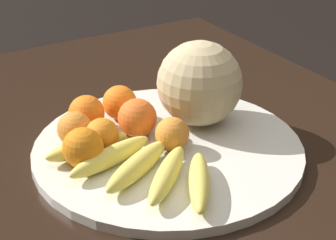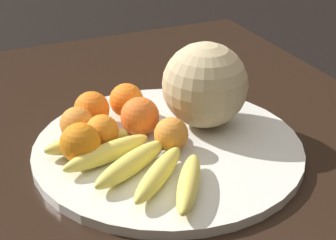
# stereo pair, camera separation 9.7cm
# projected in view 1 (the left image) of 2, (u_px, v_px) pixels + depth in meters

# --- Properties ---
(kitchen_table) EXTENTS (1.40, 1.00, 0.77)m
(kitchen_table) POSITION_uv_depth(u_px,v_px,m) (177.00, 215.00, 1.00)
(kitchen_table) COLOR black
(kitchen_table) RESTS_ON ground_plane
(fruit_bowl) EXTENTS (0.48, 0.48, 0.02)m
(fruit_bowl) POSITION_uv_depth(u_px,v_px,m) (168.00, 149.00, 1.00)
(fruit_bowl) COLOR silver
(fruit_bowl) RESTS_ON kitchen_table
(melon) EXTENTS (0.16, 0.16, 0.16)m
(melon) POSITION_uv_depth(u_px,v_px,m) (200.00, 83.00, 1.04)
(melon) COLOR #C6B284
(melon) RESTS_ON fruit_bowl
(banana_bunch) EXTENTS (0.28, 0.24, 0.04)m
(banana_bunch) POSITION_uv_depth(u_px,v_px,m) (139.00, 164.00, 0.91)
(banana_bunch) COLOR brown
(banana_bunch) RESTS_ON fruit_bowl
(orange_front_left) EXTENTS (0.06, 0.06, 0.06)m
(orange_front_left) POSITION_uv_depth(u_px,v_px,m) (102.00, 135.00, 0.97)
(orange_front_left) COLOR orange
(orange_front_left) RESTS_ON fruit_bowl
(orange_front_right) EXTENTS (0.07, 0.07, 0.07)m
(orange_front_right) POSITION_uv_depth(u_px,v_px,m) (87.00, 113.00, 1.03)
(orange_front_right) COLOR orange
(orange_front_right) RESTS_ON fruit_bowl
(orange_mid_center) EXTENTS (0.07, 0.07, 0.07)m
(orange_mid_center) POSITION_uv_depth(u_px,v_px,m) (137.00, 118.00, 1.01)
(orange_mid_center) COLOR orange
(orange_mid_center) RESTS_ON fruit_bowl
(orange_back_left) EXTENTS (0.07, 0.07, 0.07)m
(orange_back_left) POSITION_uv_depth(u_px,v_px,m) (120.00, 102.00, 1.07)
(orange_back_left) COLOR orange
(orange_back_left) RESTS_ON fruit_bowl
(orange_back_right) EXTENTS (0.06, 0.06, 0.06)m
(orange_back_right) POSITION_uv_depth(u_px,v_px,m) (172.00, 134.00, 0.97)
(orange_back_right) COLOR orange
(orange_back_right) RESTS_ON fruit_bowl
(orange_top_small) EXTENTS (0.06, 0.06, 0.06)m
(orange_top_small) POSITION_uv_depth(u_px,v_px,m) (75.00, 129.00, 0.98)
(orange_top_small) COLOR orange
(orange_top_small) RESTS_ON fruit_bowl
(orange_side_extra) EXTENTS (0.07, 0.07, 0.07)m
(orange_side_extra) POSITION_uv_depth(u_px,v_px,m) (83.00, 148.00, 0.92)
(orange_side_extra) COLOR orange
(orange_side_extra) RESTS_ON fruit_bowl
(produce_tag) EXTENTS (0.07, 0.07, 0.00)m
(produce_tag) POSITION_uv_depth(u_px,v_px,m) (123.00, 144.00, 1.00)
(produce_tag) COLOR white
(produce_tag) RESTS_ON fruit_bowl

